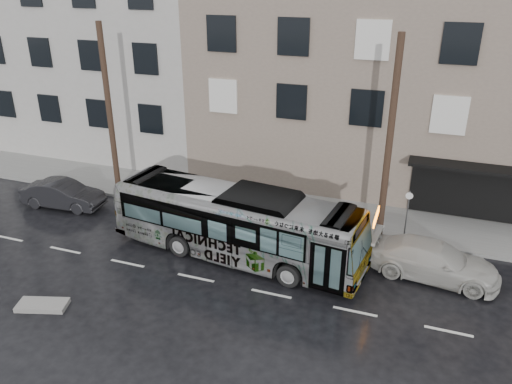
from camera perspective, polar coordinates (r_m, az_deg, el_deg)
ground at (r=22.40m, az=-4.05°, el=-6.43°), size 120.00×120.00×0.00m
sidewalk at (r=26.39m, az=0.21°, el=-1.25°), size 90.00×3.60×0.15m
building_taupe at (r=31.00m, az=14.25°, el=12.41°), size 20.00×12.00×11.00m
building_grey at (r=41.24m, az=-20.38°, el=17.91°), size 26.00×15.00×16.00m
utility_pole_front at (r=21.98m, az=15.00°, el=5.50°), size 0.30×0.30×9.00m
utility_pole_rear at (r=26.88m, az=-16.40°, el=8.63°), size 0.30×0.30×9.00m
sign_post at (r=23.14m, az=16.84°, el=-2.63°), size 0.06×0.06×2.40m
bus at (r=21.12m, az=-2.30°, el=-3.57°), size 11.39×3.92×3.11m
white_sedan at (r=21.26m, az=19.62°, el=-7.39°), size 5.26×2.55×1.47m
dark_sedan at (r=27.75m, az=-21.19°, el=-0.24°), size 4.37×1.83×1.40m
slush_pile at (r=20.30m, az=-23.21°, el=-11.79°), size 1.96×1.30×0.18m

